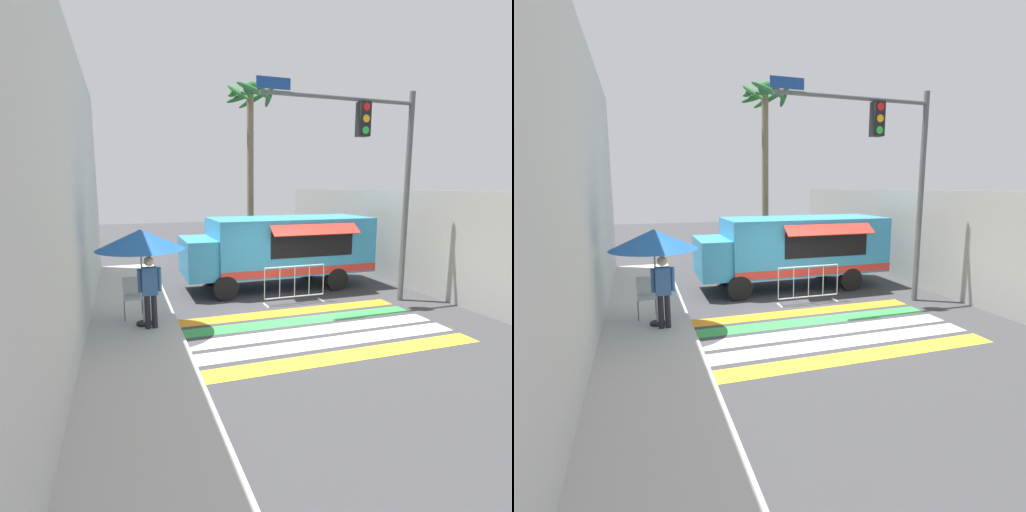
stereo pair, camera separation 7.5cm
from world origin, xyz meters
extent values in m
plane|color=#38383A|center=(0.00, 0.00, 0.00)|extent=(60.00, 60.00, 0.00)
cube|color=#B7B5AD|center=(-5.24, 0.00, 0.09)|extent=(4.40, 16.00, 0.17)
cube|color=silver|center=(-5.21, 0.00, 3.38)|extent=(0.25, 16.00, 6.76)
cube|color=gray|center=(4.98, 3.00, 1.65)|extent=(0.20, 16.00, 3.30)
cube|color=yellow|center=(0.00, -2.62, 0.00)|extent=(6.40, 0.56, 0.01)
cube|color=white|center=(0.00, -1.86, 0.00)|extent=(6.40, 0.56, 0.01)
cube|color=white|center=(0.00, -1.10, 0.00)|extent=(6.40, 0.56, 0.01)
cube|color=green|center=(0.00, -0.34, 0.00)|extent=(6.40, 0.56, 0.01)
cube|color=orange|center=(0.00, 0.42, 0.00)|extent=(6.40, 0.56, 0.01)
cube|color=#338CBF|center=(1.18, 3.15, 1.48)|extent=(5.36, 2.29, 1.81)
cube|color=#338CBF|center=(-1.50, 3.15, 1.18)|extent=(1.89, 2.10, 1.22)
cube|color=#1E232D|center=(-2.40, 3.15, 1.49)|extent=(0.06, 1.83, 0.46)
cube|color=black|center=(1.50, 2.00, 1.61)|extent=(2.84, 0.03, 0.81)
cube|color=red|center=(1.50, 1.79, 2.10)|extent=(2.94, 0.43, 0.31)
cube|color=red|center=(1.18, 2.00, 0.75)|extent=(5.36, 0.01, 0.24)
cylinder|color=black|center=(-1.34, 2.10, 0.38)|extent=(0.76, 0.22, 0.76)
cylinder|color=black|center=(-1.34, 4.21, 0.38)|extent=(0.76, 0.22, 0.76)
cylinder|color=black|center=(2.44, 2.10, 0.38)|extent=(0.76, 0.22, 0.76)
cylinder|color=black|center=(2.44, 4.21, 0.38)|extent=(0.76, 0.22, 0.76)
cylinder|color=#515456|center=(3.71, 0.46, 3.02)|extent=(0.16, 0.16, 6.03)
cylinder|color=#515456|center=(1.44, 0.46, 5.71)|extent=(4.53, 0.11, 0.11)
cube|color=black|center=(2.12, 0.43, 5.20)|extent=(0.32, 0.28, 0.90)
cylinder|color=red|center=(2.12, 0.29, 5.50)|extent=(0.20, 0.02, 0.20)
cylinder|color=#F2A519|center=(2.12, 0.29, 5.20)|extent=(0.20, 0.02, 0.20)
cylinder|color=green|center=(2.12, 0.29, 4.90)|extent=(0.20, 0.02, 0.20)
cube|color=navy|center=(-0.48, 0.44, 5.93)|extent=(0.90, 0.02, 0.28)
cylinder|color=black|center=(-3.83, 0.15, 0.20)|extent=(0.36, 0.36, 0.06)
cylinder|color=#B2B2B7|center=(-3.83, 0.15, 1.31)|extent=(0.04, 0.04, 2.27)
cone|color=#1E59A5|center=(-3.83, 0.15, 2.21)|extent=(2.01, 2.01, 0.47)
cylinder|color=#4C4C51|center=(-4.26, 0.56, 0.42)|extent=(0.02, 0.02, 0.50)
cylinder|color=#4C4C51|center=(-3.83, 0.56, 0.42)|extent=(0.02, 0.02, 0.50)
cylinder|color=#4C4C51|center=(-4.26, 0.99, 0.42)|extent=(0.02, 0.02, 0.50)
cylinder|color=#4C4C51|center=(-3.83, 0.99, 0.42)|extent=(0.02, 0.02, 0.50)
cube|color=beige|center=(-4.05, 0.77, 0.69)|extent=(0.45, 0.45, 0.03)
cube|color=beige|center=(-4.05, 0.98, 0.94)|extent=(0.45, 0.03, 0.47)
cylinder|color=black|center=(-3.76, -0.14, 0.57)|extent=(0.13, 0.13, 0.79)
cylinder|color=black|center=(-3.61, -0.14, 0.57)|extent=(0.13, 0.13, 0.79)
cube|color=#33598C|center=(-3.68, -0.14, 1.29)|extent=(0.34, 0.20, 0.64)
cylinder|color=#33598C|center=(-3.90, -0.14, 1.32)|extent=(0.09, 0.09, 0.55)
cylinder|color=#33598C|center=(-3.46, -0.14, 1.32)|extent=(0.09, 0.09, 0.55)
sphere|color=tan|center=(-3.68, -0.14, 1.75)|extent=(0.22, 0.22, 0.22)
cylinder|color=#B7BABF|center=(0.51, 1.16, 1.12)|extent=(1.88, 0.04, 0.04)
cylinder|color=#B7BABF|center=(0.51, 1.16, 0.20)|extent=(1.88, 0.04, 0.04)
cylinder|color=#B7BABF|center=(-0.43, 1.16, 0.66)|extent=(0.02, 0.02, 0.91)
cylinder|color=#B7BABF|center=(0.04, 1.16, 0.66)|extent=(0.02, 0.02, 0.91)
cylinder|color=#B7BABF|center=(0.51, 1.16, 0.66)|extent=(0.02, 0.02, 0.91)
cylinder|color=#B7BABF|center=(0.98, 1.16, 0.66)|extent=(0.02, 0.02, 0.91)
cylinder|color=#B7BABF|center=(1.45, 1.16, 0.66)|extent=(0.02, 0.02, 0.91)
cube|color=#B7BABF|center=(-0.38, 1.16, 0.01)|extent=(0.06, 0.44, 0.03)
cube|color=#B7BABF|center=(1.40, 1.16, 0.01)|extent=(0.06, 0.44, 0.03)
cylinder|color=#7A664C|center=(1.25, 7.70, 3.69)|extent=(0.29, 0.29, 7.38)
sphere|color=#2D6B33|center=(1.25, 7.70, 7.53)|extent=(0.60, 0.60, 0.60)
ellipsoid|color=#2D6B33|center=(2.09, 7.58, 7.30)|extent=(0.46, 1.65, 0.94)
ellipsoid|color=#2D6B33|center=(1.73, 8.42, 7.30)|extent=(1.52, 1.13, 0.96)
ellipsoid|color=#2D6B33|center=(1.12, 8.49, 7.33)|extent=(1.58, 0.50, 0.81)
ellipsoid|color=#2D6B33|center=(0.63, 8.10, 7.36)|extent=(1.01, 1.38, 0.68)
ellipsoid|color=#2D6B33|center=(0.62, 7.37, 7.26)|extent=(0.84, 1.31, 0.94)
ellipsoid|color=#2D6B33|center=(1.12, 7.01, 7.32)|extent=(1.41, 0.49, 0.75)
ellipsoid|color=#2D6B33|center=(1.67, 7.21, 7.33)|extent=(1.13, 1.01, 0.70)
camera|label=1|loc=(-4.21, -9.28, 3.39)|focal=28.00mm
camera|label=2|loc=(-4.14, -9.31, 3.39)|focal=28.00mm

